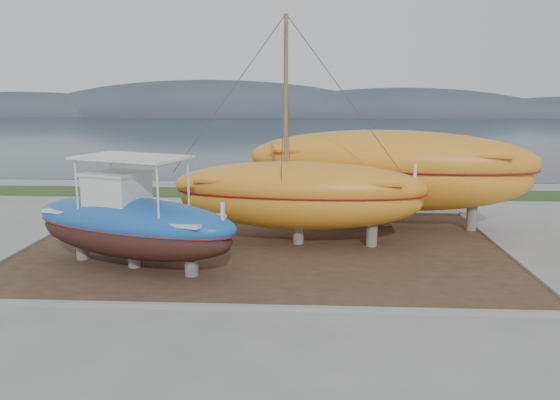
# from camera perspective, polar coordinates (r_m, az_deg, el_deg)

# --- Properties ---
(ground) EXTENTS (140.00, 140.00, 0.00)m
(ground) POSITION_cam_1_polar(r_m,az_deg,el_deg) (17.33, -2.78, -8.78)
(ground) COLOR gray
(ground) RESTS_ON ground
(dirt_patch) EXTENTS (18.00, 12.00, 0.06)m
(dirt_patch) POSITION_cam_1_polar(r_m,az_deg,el_deg) (21.10, -1.67, -4.99)
(dirt_patch) COLOR #422D1E
(dirt_patch) RESTS_ON ground
(curb_frame) EXTENTS (18.60, 12.60, 0.15)m
(curb_frame) POSITION_cam_1_polar(r_m,az_deg,el_deg) (21.09, -1.67, -4.88)
(curb_frame) COLOR gray
(curb_frame) RESTS_ON ground
(grass_strip) EXTENTS (44.00, 3.00, 0.08)m
(grass_strip) POSITION_cam_1_polar(r_m,az_deg,el_deg) (32.28, 0.02, 0.73)
(grass_strip) COLOR #284219
(grass_strip) RESTS_ON ground
(sea) EXTENTS (260.00, 100.00, 0.04)m
(sea) POSITION_cam_1_polar(r_m,az_deg,el_deg) (86.41, 2.00, 7.29)
(sea) COLOR #192C33
(sea) RESTS_ON ground
(mountain_ridge) EXTENTS (200.00, 36.00, 20.00)m
(mountain_ridge) POSITION_cam_1_polar(r_m,az_deg,el_deg) (141.33, 2.46, 8.82)
(mountain_ridge) COLOR #333D49
(mountain_ridge) RESTS_ON ground
(blue_caique) EXTENTS (8.24, 5.03, 3.79)m
(blue_caique) POSITION_cam_1_polar(r_m,az_deg,el_deg) (18.93, -15.21, -1.27)
(blue_caique) COLOR #1C5AB2
(blue_caique) RESTS_ON dirt_patch
(white_dinghy) EXTENTS (4.74, 2.17, 1.38)m
(white_dinghy) POSITION_cam_1_polar(r_m,az_deg,el_deg) (24.63, -15.95, -1.34)
(white_dinghy) COLOR silver
(white_dinghy) RESTS_ON dirt_patch
(orange_sailboat) EXTENTS (10.10, 3.69, 8.67)m
(orange_sailboat) POSITION_cam_1_polar(r_m,az_deg,el_deg) (20.84, 1.98, 7.01)
(orange_sailboat) COLOR orange
(orange_sailboat) RESTS_ON dirt_patch
(orange_bare_hull) EXTENTS (13.08, 6.17, 4.12)m
(orange_bare_hull) POSITION_cam_1_polar(r_m,az_deg,el_deg) (24.51, 11.14, 2.09)
(orange_bare_hull) COLOR orange
(orange_bare_hull) RESTS_ON dirt_patch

